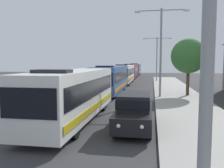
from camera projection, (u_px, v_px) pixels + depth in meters
bus_lead at (75, 93)px, 14.49m from camera, size 2.58×11.25×3.21m
bus_second_in_line at (111, 79)px, 26.86m from camera, size 2.58×10.91×3.21m
bus_middle at (124, 73)px, 39.61m from camera, size 2.58×11.33×3.21m
bus_fourth_in_line at (131, 71)px, 51.89m from camera, size 2.58×12.27×3.21m
bus_rear at (135, 69)px, 65.44m from camera, size 2.58×11.02×3.21m
white_suv at (134, 110)px, 12.60m from camera, size 1.86×4.82×1.90m
streetlamp_mid at (161, 44)px, 23.19m from camera, size 5.15×0.28×8.58m
streetlamp_far at (157, 54)px, 43.07m from camera, size 5.15×0.28×7.88m
roadside_tree at (188, 56)px, 24.25m from camera, size 3.54×3.54×5.80m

